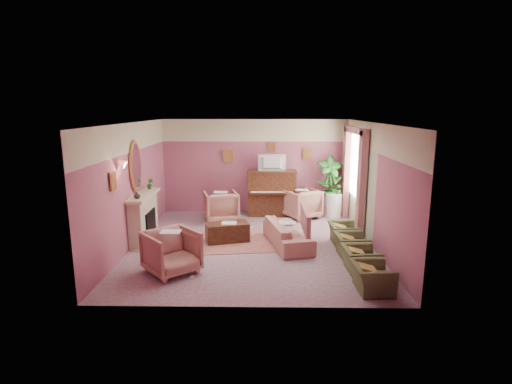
{
  "coord_description": "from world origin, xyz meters",
  "views": [
    {
      "loc": [
        0.23,
        -8.86,
        3.12
      ],
      "look_at": [
        0.07,
        0.4,
        1.17
      ],
      "focal_mm": 28.0,
      "sensor_mm": 36.0,
      "label": 1
    }
  ],
  "objects_px": {
    "coffee_table": "(227,232)",
    "olive_chair_b": "(361,256)",
    "olive_chair_a": "(372,273)",
    "olive_chair_d": "(344,230)",
    "floral_armchair_front": "(172,250)",
    "olive_chair_c": "(352,242)",
    "television": "(272,162)",
    "side_table": "(333,205)",
    "floral_armchair_right": "(301,202)",
    "piano": "(272,193)",
    "sofa": "(288,229)",
    "floral_armchair_left": "(221,205)"
  },
  "relations": [
    {
      "from": "floral_armchair_right",
      "to": "floral_armchair_front",
      "type": "relative_size",
      "value": 1.0
    },
    {
      "from": "television",
      "to": "olive_chair_a",
      "type": "xyz_separation_m",
      "value": [
        1.63,
        -5.01,
        -1.28
      ]
    },
    {
      "from": "floral_armchair_right",
      "to": "olive_chair_a",
      "type": "relative_size",
      "value": 1.24
    },
    {
      "from": "floral_armchair_front",
      "to": "olive_chair_a",
      "type": "relative_size",
      "value": 1.24
    },
    {
      "from": "olive_chair_b",
      "to": "piano",
      "type": "bearing_deg",
      "value": 111.03
    },
    {
      "from": "piano",
      "to": "olive_chair_a",
      "type": "distance_m",
      "value": 5.32
    },
    {
      "from": "olive_chair_a",
      "to": "olive_chair_d",
      "type": "xyz_separation_m",
      "value": [
        0.0,
        2.46,
        0.0
      ]
    },
    {
      "from": "floral_armchair_left",
      "to": "coffee_table",
      "type": "bearing_deg",
      "value": -79.43
    },
    {
      "from": "sofa",
      "to": "floral_armchair_front",
      "type": "relative_size",
      "value": 2.02
    },
    {
      "from": "floral_armchair_left",
      "to": "floral_armchair_front",
      "type": "height_order",
      "value": "same"
    },
    {
      "from": "television",
      "to": "olive_chair_b",
      "type": "bearing_deg",
      "value": -68.74
    },
    {
      "from": "olive_chair_b",
      "to": "olive_chair_d",
      "type": "height_order",
      "value": "same"
    },
    {
      "from": "floral_armchair_right",
      "to": "olive_chair_b",
      "type": "relative_size",
      "value": 1.24
    },
    {
      "from": "olive_chair_a",
      "to": "olive_chair_b",
      "type": "relative_size",
      "value": 1.0
    },
    {
      "from": "floral_armchair_front",
      "to": "olive_chair_c",
      "type": "relative_size",
      "value": 1.24
    },
    {
      "from": "piano",
      "to": "floral_armchair_front",
      "type": "bearing_deg",
      "value": -114.93
    },
    {
      "from": "television",
      "to": "olive_chair_a",
      "type": "bearing_deg",
      "value": -71.98
    },
    {
      "from": "television",
      "to": "coffee_table",
      "type": "distance_m",
      "value": 2.99
    },
    {
      "from": "sofa",
      "to": "coffee_table",
      "type": "bearing_deg",
      "value": 170.24
    },
    {
      "from": "sofa",
      "to": "side_table",
      "type": "distance_m",
      "value": 2.92
    },
    {
      "from": "olive_chair_c",
      "to": "side_table",
      "type": "distance_m",
      "value": 3.23
    },
    {
      "from": "olive_chair_d",
      "to": "floral_armchair_front",
      "type": "bearing_deg",
      "value": -154.58
    },
    {
      "from": "television",
      "to": "olive_chair_d",
      "type": "distance_m",
      "value": 3.28
    },
    {
      "from": "television",
      "to": "floral_armchair_right",
      "type": "height_order",
      "value": "television"
    },
    {
      "from": "side_table",
      "to": "television",
      "type": "bearing_deg",
      "value": 175.59
    },
    {
      "from": "television",
      "to": "side_table",
      "type": "distance_m",
      "value": 2.19
    },
    {
      "from": "floral_armchair_front",
      "to": "floral_armchair_right",
      "type": "bearing_deg",
      "value": 54.34
    },
    {
      "from": "floral_armchair_right",
      "to": "side_table",
      "type": "relative_size",
      "value": 1.32
    },
    {
      "from": "floral_armchair_left",
      "to": "olive_chair_d",
      "type": "bearing_deg",
      "value": -31.9
    },
    {
      "from": "floral_armchair_front",
      "to": "olive_chair_b",
      "type": "xyz_separation_m",
      "value": [
        3.64,
        0.09,
        -0.14
      ]
    },
    {
      "from": "olive_chair_a",
      "to": "olive_chair_c",
      "type": "relative_size",
      "value": 1.0
    },
    {
      "from": "olive_chair_c",
      "to": "television",
      "type": "bearing_deg",
      "value": 115.82
    },
    {
      "from": "sofa",
      "to": "floral_armchair_left",
      "type": "xyz_separation_m",
      "value": [
        -1.75,
        2.02,
        0.09
      ]
    },
    {
      "from": "floral_armchair_left",
      "to": "olive_chair_c",
      "type": "distance_m",
      "value": 4.11
    },
    {
      "from": "sofa",
      "to": "floral_armchair_left",
      "type": "relative_size",
      "value": 2.02
    },
    {
      "from": "piano",
      "to": "olive_chair_d",
      "type": "xyz_separation_m",
      "value": [
        1.63,
        -2.6,
        -0.33
      ]
    },
    {
      "from": "television",
      "to": "olive_chair_a",
      "type": "distance_m",
      "value": 5.42
    },
    {
      "from": "coffee_table",
      "to": "olive_chair_c",
      "type": "distance_m",
      "value": 2.9
    },
    {
      "from": "floral_armchair_right",
      "to": "olive_chair_b",
      "type": "xyz_separation_m",
      "value": [
        0.78,
        -3.9,
        -0.14
      ]
    },
    {
      "from": "olive_chair_d",
      "to": "olive_chair_a",
      "type": "bearing_deg",
      "value": -90.0
    },
    {
      "from": "coffee_table",
      "to": "olive_chair_a",
      "type": "xyz_separation_m",
      "value": [
        2.74,
        -2.59,
        0.1
      ]
    },
    {
      "from": "coffee_table",
      "to": "piano",
      "type": "bearing_deg",
      "value": 65.8
    },
    {
      "from": "coffee_table",
      "to": "olive_chair_b",
      "type": "xyz_separation_m",
      "value": [
        2.74,
        -1.77,
        0.1
      ]
    },
    {
      "from": "sofa",
      "to": "floral_armchair_left",
      "type": "bearing_deg",
      "value": 130.88
    },
    {
      "from": "side_table",
      "to": "coffee_table",
      "type": "bearing_deg",
      "value": -141.84
    },
    {
      "from": "olive_chair_d",
      "to": "side_table",
      "type": "bearing_deg",
      "value": 86.18
    },
    {
      "from": "piano",
      "to": "television",
      "type": "relative_size",
      "value": 1.75
    },
    {
      "from": "side_table",
      "to": "floral_armchair_right",
      "type": "bearing_deg",
      "value": -171.06
    },
    {
      "from": "olive_chair_b",
      "to": "olive_chair_c",
      "type": "height_order",
      "value": "same"
    },
    {
      "from": "floral_armchair_left",
      "to": "olive_chair_d",
      "type": "distance_m",
      "value": 3.62
    }
  ]
}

